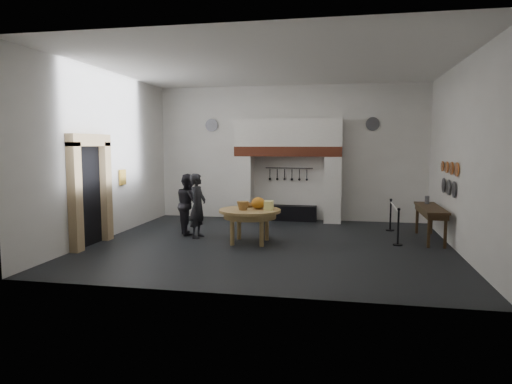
% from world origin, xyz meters
% --- Properties ---
extents(floor, '(9.00, 8.00, 0.02)m').
position_xyz_m(floor, '(0.00, 0.00, 0.00)').
color(floor, black).
rests_on(floor, ground).
extents(ceiling, '(9.00, 8.00, 0.02)m').
position_xyz_m(ceiling, '(0.00, 0.00, 4.50)').
color(ceiling, silver).
rests_on(ceiling, wall_back).
extents(wall_back, '(9.00, 0.02, 4.50)m').
position_xyz_m(wall_back, '(0.00, 4.00, 2.25)').
color(wall_back, silver).
rests_on(wall_back, floor).
extents(wall_front, '(9.00, 0.02, 4.50)m').
position_xyz_m(wall_front, '(0.00, -4.00, 2.25)').
color(wall_front, silver).
rests_on(wall_front, floor).
extents(wall_left, '(0.02, 8.00, 4.50)m').
position_xyz_m(wall_left, '(-4.50, 0.00, 2.25)').
color(wall_left, silver).
rests_on(wall_left, floor).
extents(wall_right, '(0.02, 8.00, 4.50)m').
position_xyz_m(wall_right, '(4.50, 0.00, 2.25)').
color(wall_right, silver).
rests_on(wall_right, floor).
extents(chimney_pier_left, '(0.55, 0.70, 2.15)m').
position_xyz_m(chimney_pier_left, '(-1.48, 3.65, 1.07)').
color(chimney_pier_left, silver).
rests_on(chimney_pier_left, floor).
extents(chimney_pier_right, '(0.55, 0.70, 2.15)m').
position_xyz_m(chimney_pier_right, '(1.48, 3.65, 1.07)').
color(chimney_pier_right, silver).
rests_on(chimney_pier_right, floor).
extents(hearth_brick_band, '(3.50, 0.72, 0.32)m').
position_xyz_m(hearth_brick_band, '(0.00, 3.65, 2.31)').
color(hearth_brick_band, '#9E442B').
rests_on(hearth_brick_band, chimney_pier_left).
extents(chimney_hood, '(3.50, 0.70, 0.90)m').
position_xyz_m(chimney_hood, '(0.00, 3.65, 2.92)').
color(chimney_hood, silver).
rests_on(chimney_hood, hearth_brick_band).
extents(iron_range, '(1.90, 0.45, 0.50)m').
position_xyz_m(iron_range, '(0.00, 3.72, 0.25)').
color(iron_range, black).
rests_on(iron_range, floor).
extents(utensil_rail, '(1.60, 0.02, 0.02)m').
position_xyz_m(utensil_rail, '(0.00, 3.92, 1.75)').
color(utensil_rail, black).
rests_on(utensil_rail, wall_back).
extents(door_recess, '(0.04, 1.10, 2.50)m').
position_xyz_m(door_recess, '(-4.47, -1.00, 1.25)').
color(door_recess, black).
rests_on(door_recess, floor).
extents(door_jamb_near, '(0.22, 0.30, 2.60)m').
position_xyz_m(door_jamb_near, '(-4.38, -1.70, 1.30)').
color(door_jamb_near, tan).
rests_on(door_jamb_near, floor).
extents(door_jamb_far, '(0.22, 0.30, 2.60)m').
position_xyz_m(door_jamb_far, '(-4.38, -0.30, 1.30)').
color(door_jamb_far, tan).
rests_on(door_jamb_far, floor).
extents(door_lintel, '(0.22, 1.70, 0.30)m').
position_xyz_m(door_lintel, '(-4.38, -1.00, 2.65)').
color(door_lintel, tan).
rests_on(door_lintel, door_jamb_near).
extents(wall_plaque, '(0.05, 0.34, 0.44)m').
position_xyz_m(wall_plaque, '(-4.45, 0.80, 1.60)').
color(wall_plaque, gold).
rests_on(wall_plaque, wall_left).
extents(work_table, '(1.97, 1.97, 0.07)m').
position_xyz_m(work_table, '(-0.54, 0.06, 0.84)').
color(work_table, tan).
rests_on(work_table, floor).
extents(pumpkin, '(0.36, 0.36, 0.31)m').
position_xyz_m(pumpkin, '(-0.34, 0.16, 1.03)').
color(pumpkin, '#C6781C').
rests_on(pumpkin, work_table).
extents(cheese_block_big, '(0.22, 0.22, 0.24)m').
position_xyz_m(cheese_block_big, '(-0.04, 0.01, 0.99)').
color(cheese_block_big, '#FFFB98').
rests_on(cheese_block_big, work_table).
extents(cheese_block_small, '(0.18, 0.18, 0.20)m').
position_xyz_m(cheese_block_small, '(-0.06, 0.31, 0.97)').
color(cheese_block_small, '#FFE798').
rests_on(cheese_block_small, work_table).
extents(wicker_basket, '(0.40, 0.40, 0.22)m').
position_xyz_m(wicker_basket, '(-0.69, -0.09, 0.98)').
color(wicker_basket, olive).
rests_on(wicker_basket, work_table).
extents(bread_loaf, '(0.31, 0.18, 0.13)m').
position_xyz_m(bread_loaf, '(-0.64, 0.41, 0.94)').
color(bread_loaf, '#986136').
rests_on(bread_loaf, work_table).
extents(visitor_near, '(0.46, 0.67, 1.76)m').
position_xyz_m(visitor_near, '(-2.08, 0.45, 0.88)').
color(visitor_near, black).
rests_on(visitor_near, floor).
extents(visitor_far, '(0.99, 1.05, 1.73)m').
position_xyz_m(visitor_far, '(-2.48, 0.85, 0.86)').
color(visitor_far, '#222127').
rests_on(visitor_far, floor).
extents(side_table, '(0.55, 2.20, 0.06)m').
position_xyz_m(side_table, '(4.10, 1.27, 0.87)').
color(side_table, '#392814').
rests_on(side_table, floor).
extents(pewter_jug, '(0.12, 0.12, 0.22)m').
position_xyz_m(pewter_jug, '(4.10, 1.87, 1.01)').
color(pewter_jug, '#515257').
rests_on(pewter_jug, side_table).
extents(copper_pan_a, '(0.03, 0.34, 0.34)m').
position_xyz_m(copper_pan_a, '(4.46, 0.20, 1.95)').
color(copper_pan_a, '#C6662D').
rests_on(copper_pan_a, wall_right).
extents(copper_pan_b, '(0.03, 0.32, 0.32)m').
position_xyz_m(copper_pan_b, '(4.46, 0.75, 1.95)').
color(copper_pan_b, '#C6662D').
rests_on(copper_pan_b, wall_right).
extents(copper_pan_c, '(0.03, 0.30, 0.30)m').
position_xyz_m(copper_pan_c, '(4.46, 1.30, 1.95)').
color(copper_pan_c, '#C6662D').
rests_on(copper_pan_c, wall_right).
extents(copper_pan_d, '(0.03, 0.28, 0.28)m').
position_xyz_m(copper_pan_d, '(4.46, 1.85, 1.95)').
color(copper_pan_d, '#C6662D').
rests_on(copper_pan_d, wall_right).
extents(pewter_plate_left, '(0.03, 0.40, 0.40)m').
position_xyz_m(pewter_plate_left, '(4.46, 0.40, 1.45)').
color(pewter_plate_left, '#4C4C51').
rests_on(pewter_plate_left, wall_right).
extents(pewter_plate_mid, '(0.03, 0.40, 0.40)m').
position_xyz_m(pewter_plate_mid, '(4.46, 1.00, 1.45)').
color(pewter_plate_mid, '#4C4C51').
rests_on(pewter_plate_mid, wall_right).
extents(pewter_plate_right, '(0.03, 0.40, 0.40)m').
position_xyz_m(pewter_plate_right, '(4.46, 1.60, 1.45)').
color(pewter_plate_right, '#4C4C51').
rests_on(pewter_plate_right, wall_right).
extents(pewter_plate_back_left, '(0.44, 0.03, 0.44)m').
position_xyz_m(pewter_plate_back_left, '(-2.70, 3.96, 3.20)').
color(pewter_plate_back_left, '#4C4C51').
rests_on(pewter_plate_back_left, wall_back).
extents(pewter_plate_back_right, '(0.44, 0.03, 0.44)m').
position_xyz_m(pewter_plate_back_right, '(2.70, 3.96, 3.20)').
color(pewter_plate_back_right, '#4C4C51').
rests_on(pewter_plate_back_right, wall_back).
extents(barrier_post_near, '(0.05, 0.05, 0.90)m').
position_xyz_m(barrier_post_near, '(3.20, 0.48, 0.45)').
color(barrier_post_near, black).
rests_on(barrier_post_near, floor).
extents(barrier_post_far, '(0.05, 0.05, 0.90)m').
position_xyz_m(barrier_post_far, '(3.20, 2.48, 0.45)').
color(barrier_post_far, black).
rests_on(barrier_post_far, floor).
extents(barrier_rope, '(0.04, 2.00, 0.04)m').
position_xyz_m(barrier_rope, '(3.20, 1.48, 0.85)').
color(barrier_rope, white).
rests_on(barrier_rope, barrier_post_near).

